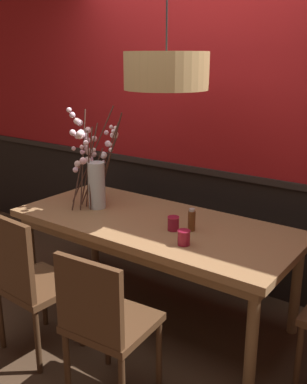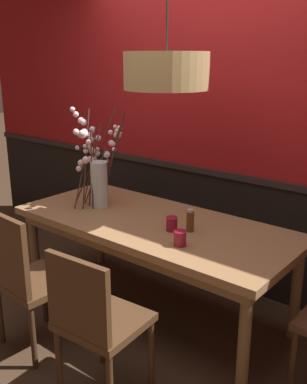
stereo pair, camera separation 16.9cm
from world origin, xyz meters
TOP-DOWN VIEW (x-y plane):
  - ground_plane at (0.00, 0.00)m, footprint 24.00×24.00m
  - back_wall at (0.00, 0.79)m, footprint 5.85×0.14m
  - dining_table at (0.00, 0.00)m, footprint 2.06×0.91m
  - chair_far_side_right at (0.27, 0.85)m, footprint 0.43×0.44m
  - chair_near_side_right at (0.33, -0.89)m, footprint 0.46×0.45m
  - chair_far_side_left at (-0.29, 0.85)m, footprint 0.47×0.46m
  - chair_near_side_left at (-0.35, -0.85)m, footprint 0.48×0.43m
  - vase_with_blossoms at (-0.56, -0.00)m, footprint 0.42×0.45m
  - candle_holder_nearer_center at (0.21, -0.07)m, footprint 0.08×0.08m
  - candle_holder_nearer_edge at (0.40, -0.23)m, footprint 0.08×0.08m
  - condiment_bottle at (0.32, 0.00)m, footprint 0.05×0.05m
  - pendant_lamp at (0.06, 0.05)m, footprint 0.56×0.56m

SIDE VIEW (x-z plane):
  - ground_plane at x=0.00m, z-range 0.00..0.00m
  - chair_far_side_right at x=0.27m, z-range 0.06..0.95m
  - chair_near_side_right at x=0.33m, z-range 0.06..0.97m
  - chair_far_side_left at x=-0.29m, z-range 0.07..0.97m
  - chair_near_side_left at x=-0.35m, z-range 0.06..1.02m
  - dining_table at x=0.00m, z-range 0.29..1.02m
  - candle_holder_nearer_edge at x=0.40m, z-range 0.74..0.83m
  - candle_holder_nearer_center at x=0.21m, z-range 0.74..0.83m
  - condiment_bottle at x=0.32m, z-range 0.73..0.89m
  - vase_with_blossoms at x=-0.56m, z-range 0.63..1.39m
  - back_wall at x=0.00m, z-range -0.01..2.87m
  - pendant_lamp at x=0.06m, z-range 1.15..2.39m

